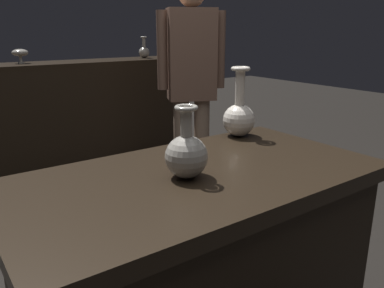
% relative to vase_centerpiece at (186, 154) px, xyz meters
% --- Properties ---
extents(display_plinth, '(1.20, 0.64, 0.80)m').
position_rel_vase_centerpiece_xyz_m(display_plinth, '(0.05, 0.01, -0.47)').
color(display_plinth, black).
rests_on(display_plinth, ground_plane).
extents(back_display_shelf, '(2.60, 0.40, 0.99)m').
position_rel_vase_centerpiece_xyz_m(back_display_shelf, '(0.05, 2.21, -0.38)').
color(back_display_shelf, black).
rests_on(back_display_shelf, ground_plane).
extents(vase_centerpiece, '(0.13, 0.13, 0.22)m').
position_rel_vase_centerpiece_xyz_m(vase_centerpiece, '(0.00, 0.00, 0.00)').
color(vase_centerpiece, gray).
rests_on(vase_centerpiece, display_plinth).
extents(vase_tall_behind, '(0.14, 0.14, 0.29)m').
position_rel_vase_centerpiece_xyz_m(vase_tall_behind, '(0.46, 0.27, 0.01)').
color(vase_tall_behind, silver).
rests_on(vase_tall_behind, display_plinth).
extents(shelf_vase_far_right, '(0.10, 0.10, 0.19)m').
position_rel_vase_centerpiece_xyz_m(shelf_vase_far_right, '(1.09, 2.23, 0.18)').
color(shelf_vase_far_right, gray).
rests_on(shelf_vase_far_right, back_display_shelf).
extents(shelf_vase_center, '(0.12, 0.12, 0.11)m').
position_rel_vase_centerpiece_xyz_m(shelf_vase_center, '(0.05, 2.25, 0.19)').
color(shelf_vase_center, gray).
rests_on(shelf_vase_center, back_display_shelf).
extents(visitor_near_right, '(0.44, 0.29, 1.55)m').
position_rel_vase_centerpiece_xyz_m(visitor_near_right, '(0.93, 1.28, 0.03)').
color(visitor_near_right, '#846B56').
rests_on(visitor_near_right, ground_plane).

